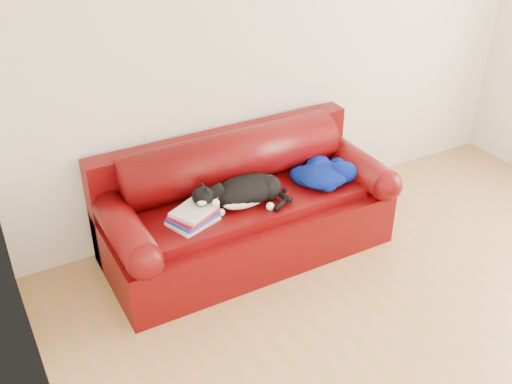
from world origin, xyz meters
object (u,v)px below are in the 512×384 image
book_stack (193,216)px  blanket (324,173)px  cat (245,192)px  sofa_base (247,225)px

book_stack → blanket: size_ratio=0.74×
cat → blanket: bearing=15.1°
sofa_base → cat: size_ratio=3.06×
sofa_base → cat: 0.38m
cat → blanket: cat is taller
sofa_base → blanket: size_ratio=4.29×
book_stack → blanket: 1.08m
book_stack → cat: bearing=4.0°
book_stack → sofa_base: bearing=15.7°
sofa_base → book_stack: bearing=-164.3°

